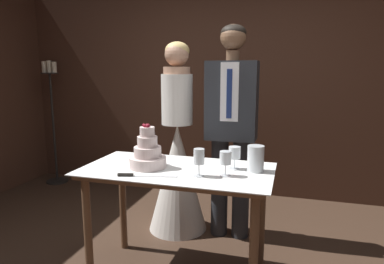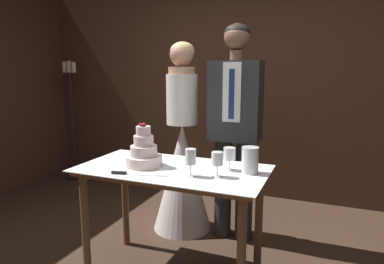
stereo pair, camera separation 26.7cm
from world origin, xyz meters
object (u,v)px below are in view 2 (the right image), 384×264
wine_glass_near (229,154)px  groom (235,122)px  cake_knife (129,173)px  wine_glass_far (191,158)px  wine_glass_middle (217,160)px  candle_stand (72,118)px  cake_table (172,183)px  bride (182,163)px  hurricane_candle (250,161)px  tiered_cake (144,153)px

wine_glass_near → groom: 0.66m
cake_knife → wine_glass_far: (0.39, 0.12, 0.11)m
cake_knife → wine_glass_middle: size_ratio=2.34×
groom → candle_stand: size_ratio=1.16×
wine_glass_near → wine_glass_middle: bearing=-100.4°
cake_table → candle_stand: bearing=145.1°
wine_glass_middle → wine_glass_far: (-0.16, -0.05, 0.01)m
wine_glass_near → candle_stand: (-2.63, 1.47, -0.08)m
cake_table → wine_glass_middle: bearing=-11.2°
wine_glass_middle → groom: size_ratio=0.09×
wine_glass_near → bride: 0.93m
cake_knife → groom: (0.44, 0.98, 0.23)m
bride → candle_stand: (-2.00, 0.84, 0.20)m
hurricane_candle → candle_stand: candle_stand is taller
tiered_cake → hurricane_candle: bearing=9.0°
cake_knife → tiered_cake: bearing=78.8°
cake_table → candle_stand: candle_stand is taller
tiered_cake → wine_glass_near: tiered_cake is taller
hurricane_candle → tiered_cake: bearing=-171.0°
cake_knife → cake_table: bearing=37.7°
cake_table → groom: size_ratio=0.71×
wine_glass_near → bride: bearing=134.8°
wine_glass_middle → wine_glass_far: wine_glass_far is taller
wine_glass_near → candle_stand: 3.01m
tiered_cake → hurricane_candle: (0.73, 0.12, -0.01)m
wine_glass_far → candle_stand: bearing=145.2°
bride → groom: groom is taller
tiered_cake → wine_glass_middle: (0.56, -0.04, 0.01)m
tiered_cake → candle_stand: candle_stand is taller
tiered_cake → wine_glass_far: (0.40, -0.09, 0.02)m
wine_glass_far → wine_glass_near: bearing=49.5°
hurricane_candle → wine_glass_middle: bearing=-138.4°
cake_knife → hurricane_candle: 0.80m
groom → candle_stand: groom is taller
wine_glass_far → bride: (-0.44, 0.85, -0.29)m
wine_glass_middle → hurricane_candle: hurricane_candle is taller
cake_table → bride: 0.77m
hurricane_candle → wine_glass_near: bearing=174.7°
cake_table → cake_knife: bearing=-128.6°
hurricane_candle → bride: bearing=140.1°
cake_knife → bride: bride is taller
wine_glass_near → cake_table: bearing=-165.4°
cake_table → cake_knife: (-0.20, -0.25, 0.12)m
hurricane_candle → candle_stand: (-2.77, 1.48, -0.06)m
wine_glass_middle → bride: 1.04m
wine_glass_near → wine_glass_far: (-0.19, -0.22, 0.01)m
cake_table → wine_glass_near: size_ratio=8.35×
wine_glass_near → groom: groom is taller
bride → groom: (0.49, -0.00, 0.41)m
cake_table → bride: (-0.25, 0.73, -0.06)m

